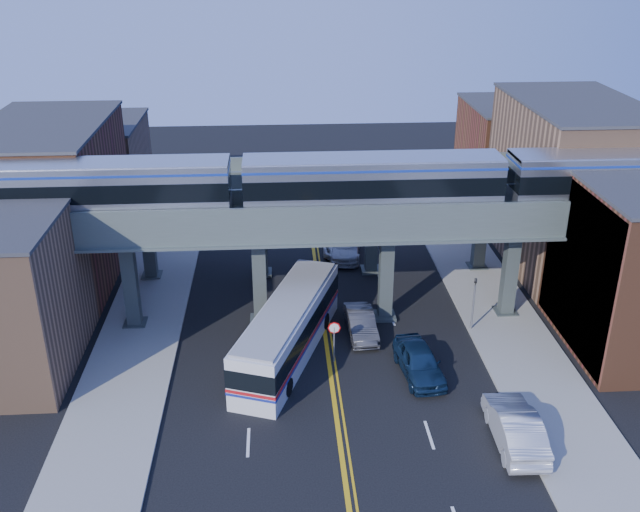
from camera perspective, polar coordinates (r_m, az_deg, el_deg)
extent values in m
plane|color=black|center=(39.58, 1.04, -10.78)|extent=(120.00, 120.00, 0.00)
cube|color=gray|center=(48.75, -13.57, -4.14)|extent=(5.00, 70.00, 0.16)
cube|color=gray|center=(50.04, 13.36, -3.34)|extent=(5.00, 70.00, 0.16)
cube|color=brown|center=(53.61, -20.55, 3.96)|extent=(8.00, 14.00, 11.00)
cube|color=#8A6447|center=(65.97, -17.41, 6.70)|extent=(8.00, 10.00, 8.00)
cube|color=#8A6447|center=(55.34, 19.23, 5.33)|extent=(8.00, 14.00, 12.00)
cube|color=brown|center=(67.37, 15.04, 7.78)|extent=(8.00, 10.00, 9.00)
cube|color=#29A3B4|center=(44.04, 19.88, -1.36)|extent=(0.10, 9.50, 9.50)
cube|color=#3E4845|center=(45.79, -14.92, -2.12)|extent=(0.85, 0.85, 6.00)
cube|color=#3E4845|center=(44.87, -4.86, -1.89)|extent=(0.85, 0.85, 6.00)
cube|color=#3E4845|center=(45.36, 5.30, -1.61)|extent=(0.85, 0.85, 6.00)
cube|color=#3E4845|center=(47.22, 14.94, -1.29)|extent=(0.85, 0.85, 6.00)
cube|color=#4E5953|center=(43.43, 0.26, 2.63)|extent=(52.00, 3.60, 1.40)
cube|color=#3E4845|center=(52.05, -13.59, 1.31)|extent=(0.85, 0.85, 6.00)
cube|color=#3E4845|center=(51.24, -4.75, 1.56)|extent=(0.85, 0.85, 6.00)
cube|color=#3E4845|center=(51.67, 4.15, 1.79)|extent=(0.85, 0.85, 6.00)
cube|color=#3E4845|center=(53.31, 12.71, 1.96)|extent=(0.85, 0.85, 6.00)
cube|color=#4E5953|center=(49.99, -0.29, 5.60)|extent=(52.00, 3.60, 1.40)
cube|color=black|center=(45.69, -23.05, 2.85)|extent=(2.22, 2.22, 0.25)
cube|color=black|center=(43.40, -10.74, 3.34)|extent=(2.22, 2.22, 0.25)
cube|color=#AFB1B9|center=(43.72, -17.33, 5.23)|extent=(15.34, 2.93, 3.23)
cube|color=black|center=(43.67, -17.36, 5.41)|extent=(15.36, 2.99, 1.11)
cube|color=black|center=(43.05, -2.35, 3.59)|extent=(2.22, 2.22, 0.25)
cube|color=black|center=(44.34, 10.46, 3.82)|extent=(2.22, 2.22, 0.25)
cube|color=#AFB1B9|center=(42.84, 4.22, 5.91)|extent=(15.34, 2.93, 3.23)
cube|color=black|center=(42.79, 4.22, 6.10)|extent=(15.36, 2.99, 1.11)
cube|color=black|center=(46.26, 18.10, 3.87)|extent=(2.22, 2.22, 0.25)
cube|color=#AFB1B9|center=(47.75, 23.89, 5.81)|extent=(15.34, 2.93, 3.23)
cube|color=black|center=(47.71, 23.92, 5.98)|extent=(15.36, 2.99, 1.11)
cylinder|color=slate|center=(41.47, 1.13, -7.08)|extent=(0.09, 0.09, 2.30)
cylinder|color=red|center=(40.91, 1.15, -5.77)|extent=(0.76, 0.04, 0.76)
cylinder|color=slate|center=(45.33, 12.13, -4.09)|extent=(0.12, 0.12, 3.20)
imported|color=black|center=(44.41, 12.36, -1.76)|extent=(0.15, 0.18, 0.90)
cube|color=silver|center=(41.98, -2.55, -5.95)|extent=(6.73, 12.66, 3.22)
cube|color=black|center=(41.77, -2.56, -5.45)|extent=(6.80, 12.72, 1.09)
cube|color=#B21419|center=(42.14, -2.54, -6.31)|extent=(6.79, 12.72, 0.19)
cylinder|color=black|center=(39.39, -4.37, -10.13)|extent=(2.99, 1.92, 1.04)
cylinder|color=black|center=(45.41, -1.14, -5.00)|extent=(2.99, 1.92, 1.04)
imported|color=#11243F|center=(40.85, 7.94, -8.35)|extent=(2.62, 5.30, 1.74)
imported|color=#333336|center=(44.40, 3.30, -5.42)|extent=(1.84, 4.70, 1.53)
imported|color=silver|center=(56.05, 1.71, 1.24)|extent=(3.27, 5.90, 1.56)
imported|color=#B5B5BA|center=(55.05, 2.05, 0.81)|extent=(2.92, 5.74, 1.59)
imported|color=#BBBCC1|center=(36.85, 15.34, -13.03)|extent=(2.13, 5.70, 1.86)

